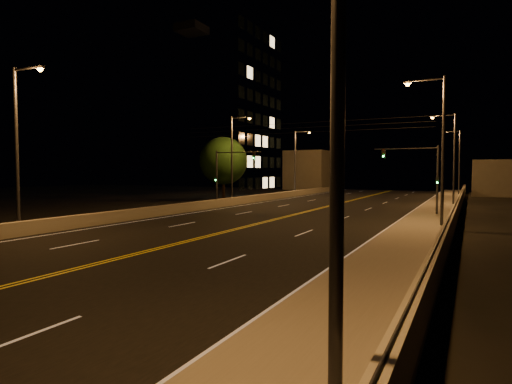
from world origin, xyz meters
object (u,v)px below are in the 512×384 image
at_px(streetlight_5, 234,154).
at_px(traffic_signal_right, 424,172).
at_px(building_tower, 192,114).
at_px(streetlight_2, 452,153).
at_px(streetlight_0, 319,38).
at_px(traffic_signal_left, 225,171).
at_px(streetlight_3, 457,158).
at_px(streetlight_4, 19,140).
at_px(tree_0, 223,161).
at_px(tree_1, 224,162).
at_px(streetlight_6, 297,159).
at_px(streetlight_1, 439,142).

bearing_deg(streetlight_5, traffic_signal_right, -10.80).
bearing_deg(building_tower, streetlight_2, -9.58).
xyz_separation_m(streetlight_0, streetlight_2, (0.00, 43.35, 0.00)).
bearing_deg(traffic_signal_left, streetlight_0, -57.19).
relative_size(streetlight_3, streetlight_4, 1.00).
distance_m(traffic_signal_right, traffic_signal_left, 18.73).
distance_m(streetlight_2, tree_0, 25.37).
relative_size(streetlight_3, tree_1, 1.23).
height_order(streetlight_3, tree_1, streetlight_3).
bearing_deg(streetlight_3, streetlight_0, -90.00).
distance_m(streetlight_4, tree_0, 28.72).
height_order(streetlight_0, streetlight_5, same).
xyz_separation_m(streetlight_6, building_tower, (-15.63, -4.62, 6.94)).
bearing_deg(tree_0, streetlight_0, -57.27).
xyz_separation_m(streetlight_4, traffic_signal_left, (1.17, 21.16, -1.87)).
bearing_deg(streetlight_0, building_tower, 126.78).
bearing_deg(traffic_signal_right, streetlight_6, 131.18).
bearing_deg(traffic_signal_left, streetlight_1, -20.83).
distance_m(streetlight_4, traffic_signal_left, 21.27).
height_order(streetlight_0, streetlight_6, same).
distance_m(streetlight_1, streetlight_3, 40.25).
xyz_separation_m(streetlight_4, streetlight_5, (0.00, 24.95, 0.00)).
bearing_deg(building_tower, streetlight_4, -68.31).
bearing_deg(streetlight_5, streetlight_0, -58.68).
bearing_deg(streetlight_2, streetlight_5, -159.39).
xyz_separation_m(streetlight_0, tree_0, (-24.96, 38.82, -0.62)).
relative_size(streetlight_4, streetlight_5, 1.00).
distance_m(streetlight_3, streetlight_4, 57.82).
distance_m(traffic_signal_right, tree_0, 24.54).
distance_m(streetlight_1, streetlight_2, 19.59).
bearing_deg(streetlight_5, streetlight_1, -28.21).
bearing_deg(streetlight_4, tree_1, 100.46).
relative_size(streetlight_3, streetlight_6, 1.00).
relative_size(streetlight_6, traffic_signal_right, 1.67).
distance_m(streetlight_6, traffic_signal_right, 30.28).
bearing_deg(traffic_signal_right, tree_1, 155.89).
height_order(streetlight_1, tree_1, streetlight_1).
bearing_deg(traffic_signal_right, streetlight_0, -87.15).
height_order(streetlight_2, streetlight_3, same).
bearing_deg(traffic_signal_left, streetlight_5, 107.13).
distance_m(building_tower, tree_0, 17.91).
height_order(streetlight_2, building_tower, building_tower).
bearing_deg(tree_1, tree_0, -59.02).
bearing_deg(streetlight_1, streetlight_5, 151.79).
distance_m(streetlight_2, traffic_signal_left, 23.59).
relative_size(streetlight_1, streetlight_3, 1.00).
relative_size(streetlight_1, streetlight_2, 1.00).
bearing_deg(streetlight_6, traffic_signal_right, -48.82).
bearing_deg(tree_0, traffic_signal_right, -17.42).
bearing_deg(tree_1, streetlight_4, -79.54).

